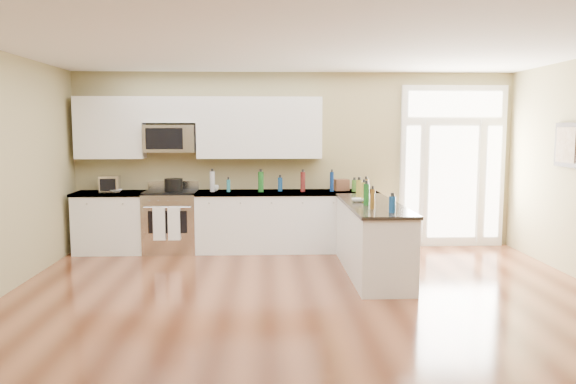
{
  "coord_description": "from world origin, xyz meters",
  "views": [
    {
      "loc": [
        -0.48,
        -4.99,
        1.91
      ],
      "look_at": [
        -0.2,
        2.0,
        1.12
      ],
      "focal_mm": 35.0,
      "sensor_mm": 36.0,
      "label": 1
    }
  ],
  "objects_px": {
    "kitchen_range": "(171,221)",
    "toaster_oven": "(110,184)",
    "peninsula_cabinet": "(372,241)",
    "stockpot": "(174,185)"
  },
  "relations": [
    {
      "from": "kitchen_range",
      "to": "toaster_oven",
      "type": "distance_m",
      "value": 1.09
    },
    {
      "from": "peninsula_cabinet",
      "to": "kitchen_range",
      "type": "xyz_separation_m",
      "value": [
        -2.87,
        1.45,
        0.04
      ]
    },
    {
      "from": "stockpot",
      "to": "kitchen_range",
      "type": "bearing_deg",
      "value": 138.72
    },
    {
      "from": "stockpot",
      "to": "peninsula_cabinet",
      "type": "bearing_deg",
      "value": -26.41
    },
    {
      "from": "kitchen_range",
      "to": "toaster_oven",
      "type": "xyz_separation_m",
      "value": [
        -0.92,
        -0.02,
        0.59
      ]
    },
    {
      "from": "kitchen_range",
      "to": "stockpot",
      "type": "relative_size",
      "value": 3.87
    },
    {
      "from": "stockpot",
      "to": "toaster_oven",
      "type": "relative_size",
      "value": 0.95
    },
    {
      "from": "toaster_oven",
      "to": "peninsula_cabinet",
      "type": "bearing_deg",
      "value": -25.38
    },
    {
      "from": "kitchen_range",
      "to": "stockpot",
      "type": "height_order",
      "value": "stockpot"
    },
    {
      "from": "toaster_oven",
      "to": "stockpot",
      "type": "bearing_deg",
      "value": -6.68
    }
  ]
}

